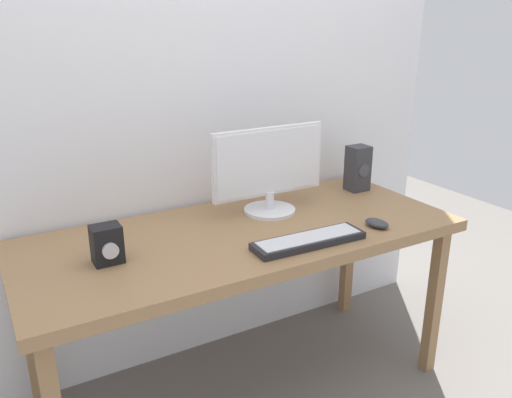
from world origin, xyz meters
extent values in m
plane|color=slate|center=(0.00, 0.00, 0.00)|extent=(6.00, 6.00, 0.00)
cube|color=silver|center=(0.00, 0.40, 1.50)|extent=(2.54, 0.04, 3.00)
cube|color=#936D47|center=(0.00, 0.00, 0.72)|extent=(1.72, 0.72, 0.05)
cube|color=#936D47|center=(0.80, -0.30, 0.35)|extent=(0.05, 0.05, 0.70)
cube|color=#936D47|center=(-0.80, 0.30, 0.35)|extent=(0.05, 0.05, 0.70)
cube|color=#936D47|center=(0.80, 0.30, 0.35)|extent=(0.05, 0.05, 0.70)
cylinder|color=silver|center=(0.19, 0.12, 0.76)|extent=(0.22, 0.22, 0.02)
cylinder|color=silver|center=(0.19, 0.12, 0.80)|extent=(0.04, 0.04, 0.07)
cube|color=silver|center=(0.19, 0.13, 0.97)|extent=(0.52, 0.02, 0.29)
cube|color=white|center=(0.19, 0.12, 0.97)|extent=(0.49, 0.01, 0.26)
cube|color=#232328|center=(0.15, -0.24, 0.76)|extent=(0.44, 0.13, 0.03)
cube|color=silver|center=(0.15, -0.24, 0.78)|extent=(0.40, 0.11, 0.00)
ellipsoid|color=#333338|center=(0.48, -0.23, 0.76)|extent=(0.09, 0.11, 0.03)
cube|color=#333338|center=(0.72, 0.17, 0.86)|extent=(0.10, 0.09, 0.22)
cylinder|color=#3F3F44|center=(0.72, 0.13, 0.86)|extent=(0.06, 0.00, 0.06)
cube|color=black|center=(-0.53, -0.02, 0.81)|extent=(0.10, 0.08, 0.13)
cylinder|color=silver|center=(-0.53, -0.06, 0.81)|extent=(0.05, 0.01, 0.05)
camera|label=1|loc=(-0.89, -1.66, 1.54)|focal=36.49mm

